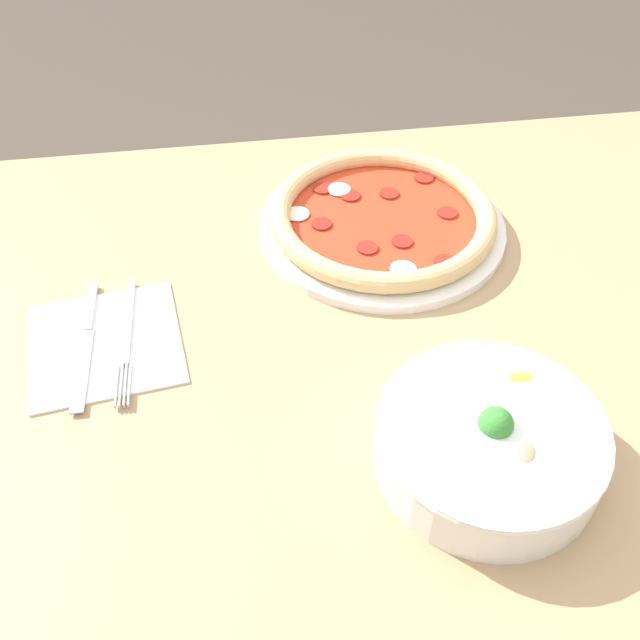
# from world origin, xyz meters

# --- Properties ---
(dining_table) EXTENTS (1.33, 0.96, 0.77)m
(dining_table) POSITION_xyz_m (0.00, 0.00, 0.67)
(dining_table) COLOR tan
(dining_table) RESTS_ON ground_plane
(pizza) EXTENTS (0.31, 0.31, 0.04)m
(pizza) POSITION_xyz_m (-0.09, -0.24, 0.79)
(pizza) COLOR white
(pizza) RESTS_ON dining_table
(bowl) EXTENTS (0.21, 0.21, 0.07)m
(bowl) POSITION_xyz_m (-0.11, 0.12, 0.80)
(bowl) COLOR white
(bowl) RESTS_ON dining_table
(napkin) EXTENTS (0.18, 0.18, 0.00)m
(napkin) POSITION_xyz_m (0.25, -0.08, 0.77)
(napkin) COLOR white
(napkin) RESTS_ON dining_table
(fork) EXTENTS (0.02, 0.19, 0.00)m
(fork) POSITION_xyz_m (0.23, -0.08, 0.78)
(fork) COLOR silver
(fork) RESTS_ON napkin
(knife) EXTENTS (0.02, 0.19, 0.01)m
(knife) POSITION_xyz_m (0.27, -0.09, 0.78)
(knife) COLOR silver
(knife) RESTS_ON napkin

